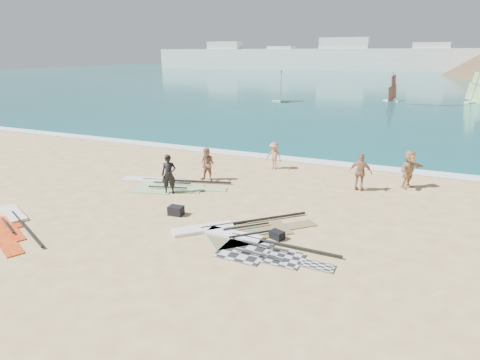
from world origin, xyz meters
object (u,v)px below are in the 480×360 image
at_px(rig_grey, 254,246).
at_px(rig_orange, 235,230).
at_px(beachgoer_right, 409,169).
at_px(beachgoer_mid, 274,156).
at_px(beachgoer_back, 361,172).
at_px(gear_bag_near, 176,211).
at_px(gear_bag_far, 277,235).
at_px(person_wetsuit, 169,174).
at_px(rig_red, 8,224).
at_px(beachgoer_left, 207,165).
at_px(rig_green, 164,184).

xyz_separation_m(rig_grey, rig_orange, (-1.22, 0.96, 0.00)).
xyz_separation_m(rig_grey, beachgoer_right, (4.83, 9.41, 0.94)).
height_order(beachgoer_mid, beachgoer_back, beachgoer_back).
bearing_deg(beachgoer_back, gear_bag_near, 47.76).
bearing_deg(gear_bag_far, person_wetsuit, 157.39).
bearing_deg(person_wetsuit, rig_orange, -55.99).
distance_m(rig_red, beachgoer_back, 16.18).
height_order(gear_bag_far, beachgoer_mid, beachgoer_mid).
bearing_deg(rig_orange, gear_bag_far, -43.42).
relative_size(person_wetsuit, beachgoer_back, 1.02).
xyz_separation_m(gear_bag_far, person_wetsuit, (-6.54, 2.72, 0.83)).
distance_m(beachgoer_back, beachgoer_right, 2.67).
relative_size(rig_grey, beachgoer_left, 2.87).
distance_m(person_wetsuit, beachgoer_back, 9.60).
height_order(beachgoer_mid, beachgoer_right, beachgoer_right).
xyz_separation_m(gear_bag_far, beachgoer_back, (2.07, 6.97, 0.81)).
relative_size(beachgoer_left, beachgoer_mid, 1.12).
height_order(rig_orange, beachgoer_back, beachgoer_back).
xyz_separation_m(beachgoer_back, beachgoer_right, (2.22, 1.47, 0.02)).
xyz_separation_m(gear_bag_near, beachgoer_mid, (1.53, 8.52, 0.62)).
relative_size(rig_orange, person_wetsuit, 2.60).
relative_size(rig_green, beachgoer_back, 3.19).
height_order(rig_green, gear_bag_near, gear_bag_near).
xyz_separation_m(gear_bag_near, beachgoer_right, (9.05, 7.97, 0.79)).
bearing_deg(gear_bag_near, beachgoer_mid, 79.81).
bearing_deg(rig_orange, beachgoer_back, 17.57).
bearing_deg(gear_bag_far, rig_grey, -119.15).
bearing_deg(gear_bag_far, gear_bag_near, 174.30).
bearing_deg(beachgoer_back, gear_bag_far, 77.66).
height_order(rig_green, rig_red, rig_green).
bearing_deg(gear_bag_near, rig_red, -147.16).
bearing_deg(beachgoer_right, rig_grey, -177.52).
height_order(rig_orange, gear_bag_far, gear_bag_far).
xyz_separation_m(rig_red, beachgoer_mid, (7.25, 12.21, 0.77)).
distance_m(person_wetsuit, beachgoer_mid, 7.09).
height_order(beachgoer_left, beachgoer_back, beachgoer_back).
distance_m(rig_grey, rig_orange, 1.55).
relative_size(rig_green, person_wetsuit, 3.12).
distance_m(rig_grey, beachgoer_left, 8.26).
distance_m(rig_grey, gear_bag_far, 1.11).
relative_size(rig_orange, rig_red, 1.02).
bearing_deg(gear_bag_near, gear_bag_far, -5.70).
distance_m(beachgoer_left, beachgoer_right, 10.54).
relative_size(rig_red, beachgoer_back, 2.60).
bearing_deg(gear_bag_near, beachgoer_right, 41.36).
bearing_deg(rig_red, beachgoer_mid, 84.85).
distance_m(rig_green, gear_bag_near, 4.35).
xyz_separation_m(beachgoer_left, beachgoer_back, (7.86, 1.61, 0.06)).
height_order(rig_orange, rig_red, rig_orange).
bearing_deg(beachgoer_left, person_wetsuit, -108.63).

